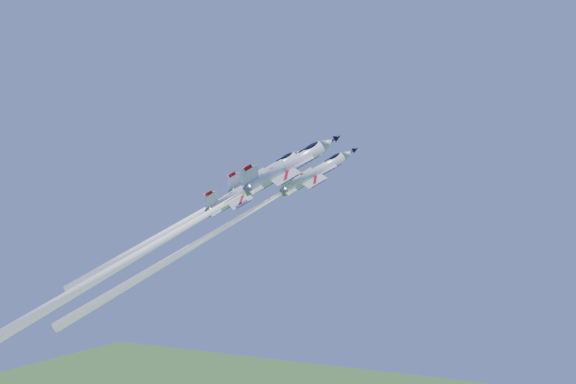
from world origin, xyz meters
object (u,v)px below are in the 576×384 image
at_px(jet_lead, 219,230).
at_px(jet_left, 199,213).
at_px(jet_right, 168,237).
at_px(jet_slot, 140,253).

xyz_separation_m(jet_lead, jet_left, (-6.36, 3.21, 2.99)).
xyz_separation_m(jet_left, jet_right, (3.92, -14.50, -3.89)).
relative_size(jet_lead, jet_right, 0.88).
distance_m(jet_right, jet_slot, 8.95).
relative_size(jet_right, jet_slot, 1.10).
distance_m(jet_left, jet_slot, 14.05).
relative_size(jet_left, jet_slot, 0.82).
height_order(jet_left, jet_slot, jet_left).
relative_size(jet_left, jet_right, 0.74).
height_order(jet_lead, jet_slot, jet_lead).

